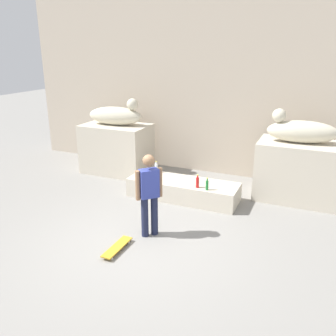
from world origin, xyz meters
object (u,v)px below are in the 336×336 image
(statue_reclining_right, at_px, (301,131))
(bottle_clear, at_px, (156,168))
(skateboard, at_px, (117,247))
(statue_reclining_left, at_px, (116,115))
(bottle_red, at_px, (197,182))
(skater, at_px, (149,192))
(bottle_green, at_px, (207,185))

(statue_reclining_right, distance_m, bottle_clear, 3.64)
(bottle_clear, bearing_deg, statue_reclining_right, 12.85)
(skateboard, bearing_deg, statue_reclining_left, -149.12)
(bottle_red, relative_size, bottle_clear, 1.06)
(statue_reclining_right, xyz_separation_m, skater, (-2.45, -3.04, -0.78))
(statue_reclining_left, bearing_deg, skater, -56.06)
(bottle_green, height_order, bottle_clear, bottle_clear)
(skateboard, relative_size, bottle_green, 2.74)
(skater, distance_m, bottle_green, 1.79)
(skateboard, bearing_deg, statue_reclining_right, 144.45)
(statue_reclining_left, distance_m, bottle_red, 3.44)
(skater, relative_size, bottle_clear, 5.68)
(skateboard, relative_size, bottle_clear, 2.72)
(bottle_green, xyz_separation_m, bottle_clear, (-1.58, 0.64, 0.00))
(statue_reclining_left, xyz_separation_m, bottle_red, (2.95, -1.37, -1.12))
(statue_reclining_right, relative_size, skateboard, 2.07)
(statue_reclining_left, height_order, skater, statue_reclining_left)
(statue_reclining_right, height_order, bottle_clear, statue_reclining_right)
(skateboard, height_order, bottle_clear, bottle_clear)
(statue_reclining_left, height_order, skateboard, statue_reclining_left)
(skater, bearing_deg, bottle_green, -157.95)
(bottle_clear, bearing_deg, statue_reclining_left, 154.32)
(statue_reclining_right, height_order, bottle_green, statue_reclining_right)
(skateboard, relative_size, bottle_red, 2.56)
(bottle_green, bearing_deg, statue_reclining_right, 38.31)
(skater, height_order, bottle_clear, skater)
(statue_reclining_right, xyz_separation_m, bottle_clear, (-3.37, -0.77, -1.12))
(skater, xyz_separation_m, bottle_red, (0.41, 1.68, -0.33))
(statue_reclining_left, xyz_separation_m, bottle_clear, (1.62, -0.78, -1.12))
(bottle_red, height_order, bottle_clear, bottle_red)
(statue_reclining_left, xyz_separation_m, bottle_green, (3.20, -1.42, -1.13))
(statue_reclining_left, xyz_separation_m, statue_reclining_right, (4.99, -0.01, 0.00))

